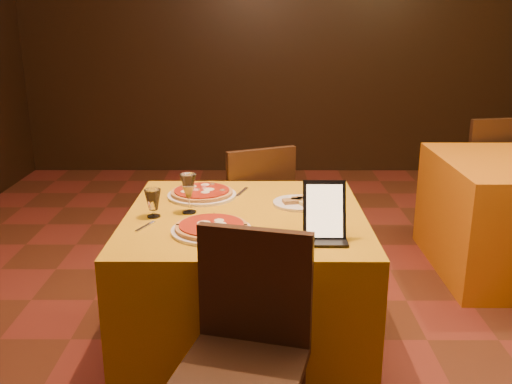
{
  "coord_description": "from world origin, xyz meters",
  "views": [
    {
      "loc": [
        -0.51,
        -2.64,
        1.61
      ],
      "look_at": [
        -0.52,
        -0.16,
        0.86
      ],
      "focal_mm": 40.0,
      "sensor_mm": 36.0,
      "label": 1
    }
  ],
  "objects_px": {
    "pizza_far": "(202,194)",
    "wine_glass": "(189,193)",
    "chair_main_far": "(248,215)",
    "chair_side_far": "(477,172)",
    "main_table": "(246,287)",
    "tablet": "(324,210)",
    "pizza_near": "(212,229)",
    "chair_main_near": "(241,371)",
    "water_glass": "(153,203)"
  },
  "relations": [
    {
      "from": "main_table",
      "to": "chair_side_far",
      "type": "distance_m",
      "value": 2.6
    },
    {
      "from": "water_glass",
      "to": "main_table",
      "type": "bearing_deg",
      "value": 6.82
    },
    {
      "from": "chair_main_far",
      "to": "tablet",
      "type": "bearing_deg",
      "value": 81.89
    },
    {
      "from": "chair_side_far",
      "to": "wine_glass",
      "type": "height_order",
      "value": "wine_glass"
    },
    {
      "from": "chair_main_near",
      "to": "wine_glass",
      "type": "xyz_separation_m",
      "value": [
        -0.26,
        0.82,
        0.39
      ]
    },
    {
      "from": "chair_main_far",
      "to": "wine_glass",
      "type": "distance_m",
      "value": 0.94
    },
    {
      "from": "main_table",
      "to": "pizza_far",
      "type": "height_order",
      "value": "pizza_far"
    },
    {
      "from": "chair_main_near",
      "to": "main_table",
      "type": "bearing_deg",
      "value": 104.51
    },
    {
      "from": "tablet",
      "to": "pizza_near",
      "type": "bearing_deg",
      "value": 172.15
    },
    {
      "from": "main_table",
      "to": "chair_main_far",
      "type": "height_order",
      "value": "chair_main_far"
    },
    {
      "from": "pizza_far",
      "to": "wine_glass",
      "type": "relative_size",
      "value": 1.83
    },
    {
      "from": "main_table",
      "to": "chair_side_far",
      "type": "relative_size",
      "value": 1.21
    },
    {
      "from": "pizza_far",
      "to": "chair_main_near",
      "type": "bearing_deg",
      "value": -78.08
    },
    {
      "from": "pizza_near",
      "to": "wine_glass",
      "type": "xyz_separation_m",
      "value": [
        -0.12,
        0.25,
        0.08
      ]
    },
    {
      "from": "chair_side_far",
      "to": "tablet",
      "type": "bearing_deg",
      "value": 45.14
    },
    {
      "from": "main_table",
      "to": "water_glass",
      "type": "xyz_separation_m",
      "value": [
        -0.42,
        -0.05,
        0.44
      ]
    },
    {
      "from": "chair_main_far",
      "to": "tablet",
      "type": "relative_size",
      "value": 3.73
    },
    {
      "from": "pizza_far",
      "to": "water_glass",
      "type": "relative_size",
      "value": 2.68
    },
    {
      "from": "chair_main_far",
      "to": "chair_side_far",
      "type": "xyz_separation_m",
      "value": [
        1.8,
        1.05,
        0.0
      ]
    },
    {
      "from": "main_table",
      "to": "tablet",
      "type": "height_order",
      "value": "tablet"
    },
    {
      "from": "chair_main_near",
      "to": "tablet",
      "type": "distance_m",
      "value": 0.73
    },
    {
      "from": "pizza_near",
      "to": "tablet",
      "type": "distance_m",
      "value": 0.48
    },
    {
      "from": "chair_main_far",
      "to": "water_glass",
      "type": "height_order",
      "value": "chair_main_far"
    },
    {
      "from": "wine_glass",
      "to": "water_glass",
      "type": "bearing_deg",
      "value": -159.05
    },
    {
      "from": "main_table",
      "to": "pizza_near",
      "type": "height_order",
      "value": "pizza_near"
    },
    {
      "from": "chair_side_far",
      "to": "pizza_far",
      "type": "bearing_deg",
      "value": 27.65
    },
    {
      "from": "chair_main_near",
      "to": "chair_main_far",
      "type": "bearing_deg",
      "value": 104.51
    },
    {
      "from": "chair_side_far",
      "to": "water_glass",
      "type": "relative_size",
      "value": 7.0
    },
    {
      "from": "chair_main_far",
      "to": "pizza_near",
      "type": "distance_m",
      "value": 1.12
    },
    {
      "from": "chair_side_far",
      "to": "main_table",
      "type": "bearing_deg",
      "value": 35.3
    },
    {
      "from": "pizza_near",
      "to": "water_glass",
      "type": "height_order",
      "value": "water_glass"
    },
    {
      "from": "pizza_far",
      "to": "chair_main_far",
      "type": "bearing_deg",
      "value": 68.09
    },
    {
      "from": "chair_main_near",
      "to": "chair_side_far",
      "type": "bearing_deg",
      "value": 70.64
    },
    {
      "from": "main_table",
      "to": "pizza_near",
      "type": "distance_m",
      "value": 0.48
    },
    {
      "from": "chair_main_near",
      "to": "pizza_far",
      "type": "relative_size",
      "value": 2.61
    },
    {
      "from": "pizza_far",
      "to": "wine_glass",
      "type": "distance_m",
      "value": 0.27
    },
    {
      "from": "chair_main_far",
      "to": "water_glass",
      "type": "relative_size",
      "value": 7.0
    },
    {
      "from": "water_glass",
      "to": "chair_main_near",
      "type": "bearing_deg",
      "value": -61.25
    },
    {
      "from": "pizza_far",
      "to": "tablet",
      "type": "distance_m",
      "value": 0.8
    },
    {
      "from": "chair_main_near",
      "to": "water_glass",
      "type": "distance_m",
      "value": 0.94
    },
    {
      "from": "tablet",
      "to": "chair_main_far",
      "type": "bearing_deg",
      "value": 106.37
    },
    {
      "from": "main_table",
      "to": "pizza_far",
      "type": "xyz_separation_m",
      "value": [
        -0.23,
        0.26,
        0.39
      ]
    },
    {
      "from": "water_glass",
      "to": "tablet",
      "type": "relative_size",
      "value": 0.53
    },
    {
      "from": "wine_glass",
      "to": "tablet",
      "type": "distance_m",
      "value": 0.67
    },
    {
      "from": "chair_main_near",
      "to": "pizza_near",
      "type": "relative_size",
      "value": 2.66
    },
    {
      "from": "pizza_near",
      "to": "wine_glass",
      "type": "distance_m",
      "value": 0.29
    },
    {
      "from": "chair_main_far",
      "to": "pizza_far",
      "type": "distance_m",
      "value": 0.68
    },
    {
      "from": "chair_main_far",
      "to": "main_table",
      "type": "bearing_deg",
      "value": 65.64
    },
    {
      "from": "main_table",
      "to": "wine_glass",
      "type": "relative_size",
      "value": 5.79
    },
    {
      "from": "pizza_far",
      "to": "wine_glass",
      "type": "bearing_deg",
      "value": -98.0
    }
  ]
}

